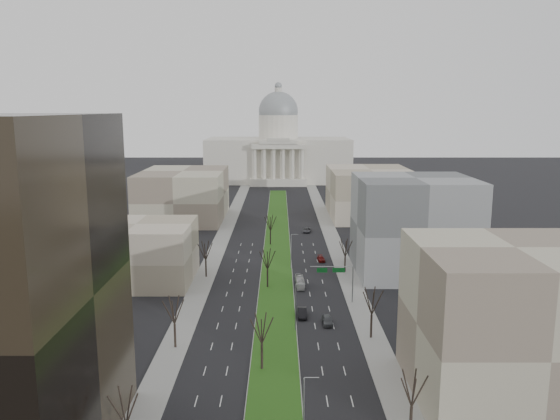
{
  "coord_description": "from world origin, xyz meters",
  "views": [
    {
      "loc": [
        0.81,
        -40.1,
        40.6
      ],
      "look_at": [
        0.88,
        113.53,
        11.96
      ],
      "focal_mm": 35.0,
      "sensor_mm": 36.0,
      "label": 1
    }
  ],
  "objects_px": {
    "box_van": "(300,282)",
    "car_grey_near": "(327,320)",
    "car_black": "(302,313)",
    "car_red": "(321,259)",
    "car_grey_far": "(307,230)"
  },
  "relations": [
    {
      "from": "car_black",
      "to": "car_grey_near",
      "type": "bearing_deg",
      "value": -39.8
    },
    {
      "from": "car_grey_near",
      "to": "car_grey_far",
      "type": "relative_size",
      "value": 0.93
    },
    {
      "from": "car_grey_near",
      "to": "box_van",
      "type": "relative_size",
      "value": 0.63
    },
    {
      "from": "box_van",
      "to": "car_grey_near",
      "type": "bearing_deg",
      "value": -80.93
    },
    {
      "from": "car_black",
      "to": "car_grey_far",
      "type": "relative_size",
      "value": 1.0
    },
    {
      "from": "car_black",
      "to": "car_red",
      "type": "distance_m",
      "value": 40.58
    },
    {
      "from": "car_grey_near",
      "to": "car_red",
      "type": "relative_size",
      "value": 1.08
    },
    {
      "from": "car_black",
      "to": "car_red",
      "type": "relative_size",
      "value": 1.16
    },
    {
      "from": "car_red",
      "to": "car_grey_far",
      "type": "xyz_separation_m",
      "value": [
        -2.23,
        34.95,
        0.07
      ]
    },
    {
      "from": "car_red",
      "to": "car_grey_far",
      "type": "height_order",
      "value": "car_grey_far"
    },
    {
      "from": "car_grey_near",
      "to": "car_black",
      "type": "relative_size",
      "value": 0.93
    },
    {
      "from": "car_red",
      "to": "box_van",
      "type": "height_order",
      "value": "box_van"
    },
    {
      "from": "car_grey_near",
      "to": "car_red",
      "type": "height_order",
      "value": "car_grey_near"
    },
    {
      "from": "car_grey_far",
      "to": "car_black",
      "type": "bearing_deg",
      "value": -87.04
    },
    {
      "from": "car_black",
      "to": "car_grey_far",
      "type": "xyz_separation_m",
      "value": [
        4.53,
        74.96,
        -0.13
      ]
    }
  ]
}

